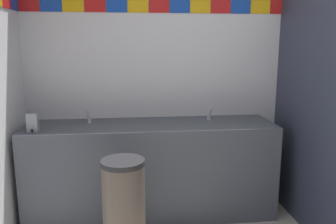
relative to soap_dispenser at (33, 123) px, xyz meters
name	(u,v)px	position (x,y,z in m)	size (l,w,h in m)	color
wall_back	(218,71)	(1.73, 0.52, 0.39)	(3.85, 0.09, 2.72)	silver
vanity_counter	(151,168)	(1.02, 0.18, -0.52)	(2.32, 0.60, 0.90)	#4C515B
faucet_left	(89,118)	(0.44, 0.27, -0.03)	(0.04, 0.10, 0.14)	silver
faucet_right	(209,115)	(1.60, 0.27, -0.03)	(0.04, 0.10, 0.14)	silver
soap_dispenser	(33,123)	(0.00, 0.00, 0.00)	(0.09, 0.09, 0.16)	gray
toilet	(336,178)	(2.88, 0.10, -0.67)	(0.39, 0.49, 0.74)	white
trash_bin	(124,208)	(0.76, -0.48, -0.59)	(0.33, 0.33, 0.79)	brown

